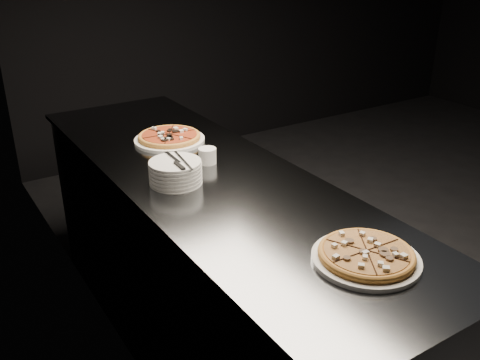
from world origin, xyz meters
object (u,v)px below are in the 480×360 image
counter (210,265)px  pizza_mushroom (366,255)px  plate_stack (175,172)px  pizza_tomato (169,137)px  ramekin (207,155)px  cutlery (179,162)px

counter → pizza_mushroom: (0.08, -0.86, 0.48)m
counter → plate_stack: bearing=-174.2°
counter → pizza_tomato: (0.03, 0.44, 0.48)m
counter → pizza_mushroom: 0.98m
plate_stack → ramekin: size_ratio=2.67×
counter → plate_stack: plate_stack is taller
pizza_mushroom → ramekin: bearing=91.3°
ramekin → pizza_tomato: bearing=93.6°
plate_stack → cutlery: (0.01, -0.02, 0.05)m
cutlery → counter: bearing=14.7°
counter → cutlery: size_ratio=10.93×
pizza_tomato → plate_stack: size_ratio=1.63×
pizza_tomato → plate_stack: (-0.19, -0.46, 0.03)m
counter → pizza_mushroom: bearing=-84.8°
counter → plate_stack: 0.53m
pizza_tomato → cutlery: cutlery is taller
counter → cutlery: (-0.15, -0.03, 0.56)m
plate_stack → ramekin: 0.24m
pizza_mushroom → pizza_tomato: 1.30m
pizza_mushroom → pizza_tomato: size_ratio=0.98×
plate_stack → cutlery: 0.05m
ramekin → pizza_mushroom: bearing=-88.7°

